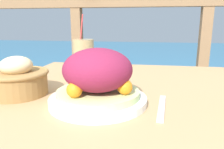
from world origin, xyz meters
TOP-DOWN VIEW (x-y plane):
  - patio_table at (0.00, 0.00)m, footprint 0.91×0.99m
  - railing_fence at (0.00, 0.93)m, footprint 2.80×0.08m
  - sea_backdrop at (0.00, 3.43)m, footprint 12.00×4.00m
  - salad_plate at (-0.06, -0.10)m, footprint 0.27×0.27m
  - drink_glass at (-0.19, 0.20)m, footprint 0.09×0.09m
  - bread_basket at (-0.32, -0.07)m, footprint 0.19×0.19m
  - fork at (0.12, -0.11)m, footprint 0.03×0.18m

SIDE VIEW (x-z plane):
  - sea_backdrop at x=0.00m, z-range 0.00..0.42m
  - patio_table at x=0.00m, z-range 0.26..0.99m
  - fork at x=0.12m, z-range 0.73..0.73m
  - bread_basket at x=-0.32m, z-range 0.72..0.84m
  - salad_plate at x=-0.06m, z-range 0.72..0.87m
  - drink_glass at x=-0.19m, z-range 0.68..0.93m
  - railing_fence at x=0.00m, z-range 0.24..1.38m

